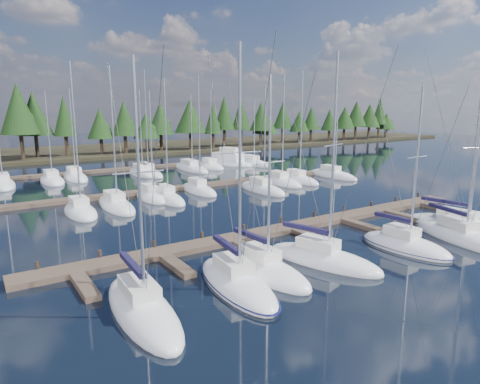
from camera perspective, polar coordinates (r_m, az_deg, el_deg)
ground at (r=47.46m, az=-2.81°, el=-1.58°), size 260.00×260.00×0.00m
far_shore at (r=103.15m, az=-19.93°, el=5.08°), size 220.00×30.00×0.60m
main_dock at (r=37.38m, az=7.05°, el=-4.98°), size 44.00×6.13×0.90m
back_docks at (r=64.78m, az=-11.58°, el=1.95°), size 50.00×21.80×0.40m
front_sailboat_0 at (r=23.82m, az=-12.89°, el=-14.98°), size 3.26×9.46×13.85m
front_sailboat_1 at (r=26.34m, az=-0.47°, el=-11.98°), size 4.12×9.34×14.90m
front_sailboat_2 at (r=28.35m, az=3.15°, el=-10.24°), size 3.32×8.45×13.35m
front_sailboat_3 at (r=30.63m, az=10.96°, el=-8.72°), size 5.25×9.12×14.94m
front_sailboat_4 at (r=35.13m, az=21.13°, el=-6.66°), size 3.59×7.82×12.88m
front_sailboat_5 at (r=39.04m, az=27.31°, el=-5.38°), size 4.63×9.64×13.76m
front_sailboat_6 at (r=42.58m, az=27.50°, el=-4.03°), size 4.31×10.31×16.80m
back_sailboat_rows at (r=60.50m, az=-9.34°, el=1.42°), size 50.11×31.95×16.72m
motor_yacht_right at (r=78.19m, az=-1.54°, el=4.08°), size 6.50×10.84×5.16m
tree_line at (r=92.81m, az=-19.77°, el=8.94°), size 184.57×11.91×14.12m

